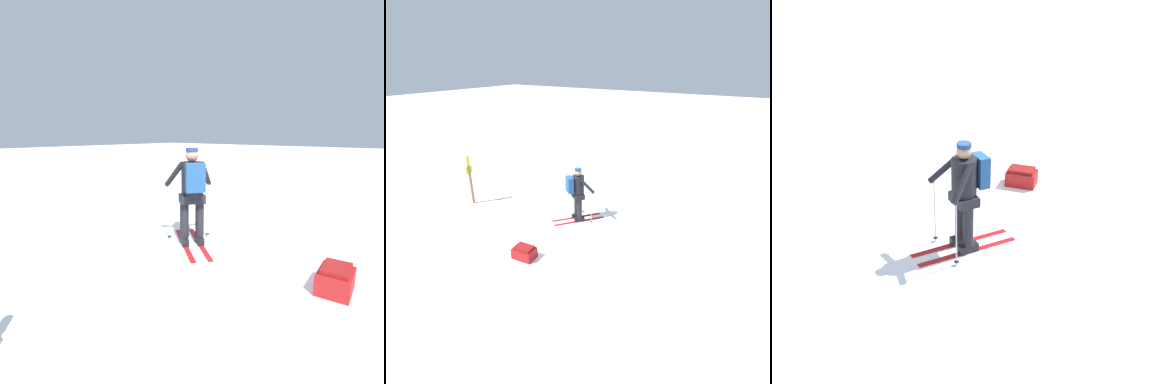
{
  "view_description": "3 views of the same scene",
  "coord_description": "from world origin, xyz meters",
  "views": [
    {
      "loc": [
        3.92,
        2.61,
        1.89
      ],
      "look_at": [
        0.17,
        -0.57,
        0.92
      ],
      "focal_mm": 28.0,
      "sensor_mm": 36.0,
      "label": 1
    },
    {
      "loc": [
        -4.16,
        6.25,
        4.5
      ],
      "look_at": [
        0.17,
        -0.57,
        0.92
      ],
      "focal_mm": 28.0,
      "sensor_mm": 36.0,
      "label": 2
    },
    {
      "loc": [
        2.91,
        -6.62,
        4.33
      ],
      "look_at": [
        0.17,
        -0.57,
        0.92
      ],
      "focal_mm": 50.0,
      "sensor_mm": 36.0,
      "label": 3
    }
  ],
  "objects": [
    {
      "name": "dropped_backpack",
      "position": [
        0.25,
        1.77,
        0.15
      ],
      "size": [
        0.57,
        0.44,
        0.32
      ],
      "color": "maroon",
      "rests_on": "ground_plane"
    },
    {
      "name": "ground_plane",
      "position": [
        0.0,
        0.0,
        0.0
      ],
      "size": [
        80.0,
        80.0,
        0.0
      ],
      "primitive_type": "plane",
      "color": "white"
    },
    {
      "name": "skier",
      "position": [
        0.18,
        -0.56,
        0.96
      ],
      "size": [
        1.25,
        1.45,
        1.66
      ],
      "color": "red",
      "rests_on": "ground_plane"
    },
    {
      "name": "trail_marker",
      "position": [
        3.8,
        0.36,
        0.98
      ],
      "size": [
        0.11,
        0.24,
        1.67
      ],
      "color": "olive",
      "rests_on": "ground_plane"
    }
  ]
}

